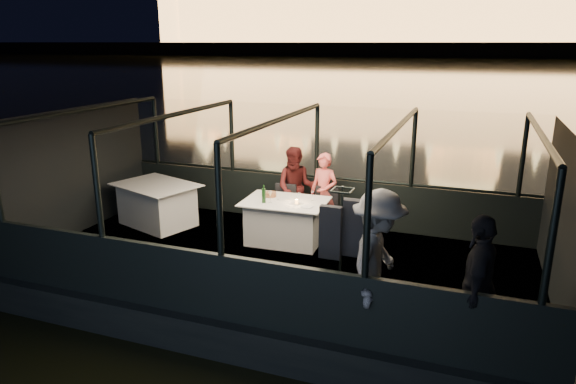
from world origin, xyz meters
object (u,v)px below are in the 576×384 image
(dining_table_aft, at_px, (157,206))
(passenger_stripe, at_px, (377,265))
(chair_port_right, at_px, (324,212))
(wine_bottle, at_px, (264,194))
(passenger_dark, at_px, (478,282))
(person_woman_coral, at_px, (324,193))
(dining_table_central, at_px, (285,221))
(person_man_maroon, at_px, (296,189))
(coat_stand, at_px, (341,251))
(chair_port_left, at_px, (283,208))

(dining_table_aft, bearing_deg, passenger_stripe, -26.25)
(dining_table_aft, bearing_deg, chair_port_right, 9.50)
(dining_table_aft, bearing_deg, wine_bottle, -5.42)
(chair_port_right, height_order, passenger_stripe, passenger_stripe)
(chair_port_right, xyz_separation_m, passenger_dark, (2.64, -2.91, 0.40))
(chair_port_right, distance_m, wine_bottle, 1.24)
(chair_port_right, height_order, person_woman_coral, person_woman_coral)
(dining_table_aft, relative_size, passenger_dark, 0.93)
(dining_table_central, relative_size, person_man_maroon, 0.93)
(person_woman_coral, xyz_separation_m, person_man_maroon, (-0.56, 0.03, 0.00))
(chair_port_right, bearing_deg, coat_stand, -85.73)
(passenger_stripe, bearing_deg, wine_bottle, 52.47)
(person_woman_coral, height_order, passenger_stripe, passenger_stripe)
(person_woman_coral, height_order, person_man_maroon, person_man_maroon)
(chair_port_left, height_order, chair_port_right, chair_port_right)
(dining_table_central, distance_m, chair_port_right, 0.77)
(passenger_dark, bearing_deg, chair_port_right, -130.73)
(dining_table_central, bearing_deg, passenger_dark, -36.61)
(wine_bottle, bearing_deg, dining_table_central, 34.91)
(chair_port_right, bearing_deg, passenger_dark, -63.88)
(person_woman_coral, relative_size, person_man_maroon, 0.95)
(passenger_stripe, height_order, wine_bottle, passenger_stripe)
(passenger_stripe, height_order, passenger_dark, passenger_stripe)
(chair_port_left, distance_m, coat_stand, 3.25)
(dining_table_central, height_order, coat_stand, coat_stand)
(dining_table_aft, height_order, person_man_maroon, person_man_maroon)
(dining_table_central, distance_m, person_man_maroon, 0.88)
(chair_port_right, bearing_deg, dining_table_aft, 173.38)
(passenger_stripe, bearing_deg, chair_port_left, 43.13)
(chair_port_right, bearing_deg, person_woman_coral, 91.51)
(dining_table_aft, distance_m, wine_bottle, 2.41)
(chair_port_left, xyz_separation_m, person_woman_coral, (0.72, 0.26, 0.30))
(dining_table_aft, distance_m, passenger_stripe, 5.26)
(passenger_dark, bearing_deg, dining_table_central, -119.58)
(passenger_stripe, xyz_separation_m, passenger_dark, (1.15, -0.06, 0.00))
(chair_port_right, relative_size, passenger_dark, 0.54)
(person_woman_coral, relative_size, wine_bottle, 4.71)
(person_man_maroon, bearing_deg, dining_table_aft, -172.99)
(dining_table_central, relative_size, passenger_stripe, 0.81)
(dining_table_aft, xyz_separation_m, wine_bottle, (2.34, -0.22, 0.53))
(chair_port_left, relative_size, passenger_stripe, 0.48)
(person_man_maroon, distance_m, passenger_stripe, 3.77)
(coat_stand, distance_m, wine_bottle, 2.70)
(person_woman_coral, xyz_separation_m, passenger_dark, (2.72, -3.14, 0.10))
(person_woman_coral, bearing_deg, person_man_maroon, -169.41)
(chair_port_left, xyz_separation_m, person_man_maroon, (0.16, 0.29, 0.30))
(dining_table_central, distance_m, dining_table_aft, 2.65)
(dining_table_aft, relative_size, coat_stand, 0.88)
(dining_table_central, bearing_deg, person_man_maroon, 95.64)
(dining_table_aft, xyz_separation_m, chair_port_right, (3.20, 0.54, 0.06))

